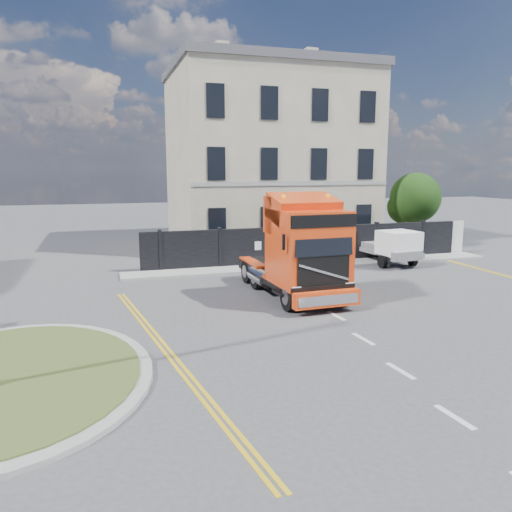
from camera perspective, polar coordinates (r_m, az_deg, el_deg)
name	(u,v)px	position (r m, az deg, el deg)	size (l,w,h in m)	color
ground	(252,320)	(16.95, -0.50, -7.36)	(120.00, 120.00, 0.00)	#424244
traffic_island	(8,379)	(13.66, -26.50, -12.46)	(6.80, 6.80, 0.17)	gray
hoarding_fence	(320,244)	(27.23, 7.30, 1.35)	(18.80, 0.25, 2.00)	black
georgian_building	(267,157)	(33.72, 1.24, 11.21)	(12.30, 10.30, 12.80)	beige
tree	(413,200)	(33.57, 17.47, 6.11)	(3.20, 3.20, 4.80)	#382619
pavement_far	(317,265)	(26.36, 6.97, -1.00)	(20.00, 1.60, 0.12)	gray
truck	(301,254)	(19.36, 5.17, 0.26)	(2.71, 6.75, 4.00)	black
flatbed_pickup	(393,246)	(27.19, 15.34, 1.08)	(2.22, 4.66, 1.87)	slate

